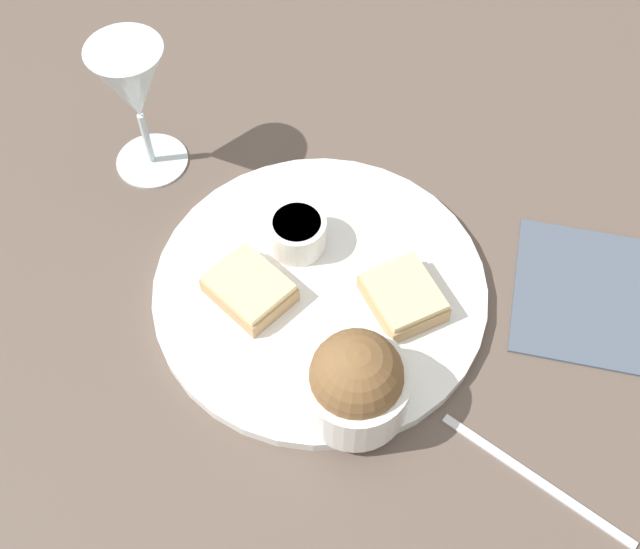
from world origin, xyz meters
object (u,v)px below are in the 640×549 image
Objects in this scene: napkin at (588,294)px; cheese_toast_far at (403,296)px; cheese_toast_near at (249,288)px; salad_bowl at (356,382)px; fork at (536,479)px; wine_glass at (133,89)px; sauce_ramekin at (297,232)px.

cheese_toast_far is at bearing 29.70° from napkin.
napkin is (-0.30, -0.15, -0.02)m from cheese_toast_near.
cheese_toast_far is 0.19m from napkin.
cheese_toast_near is at bearing 25.87° from napkin.
salad_bowl is 0.51× the size of fork.
cheese_toast_near reaches higher than fork.
salad_bowl reaches higher than cheese_toast_near.
cheese_toast_near reaches higher than napkin.
napkin is 1.01× the size of fork.
salad_bowl is 0.51× the size of napkin.
cheese_toast_near is 0.58× the size of wine_glass.
sauce_ramekin is 0.22m from wine_glass.
sauce_ramekin is at bearing 167.88° from wine_glass.
napkin is at bearing -150.30° from cheese_toast_far.
salad_bowl is 0.59× the size of wine_glass.
salad_bowl is at bearing 89.27° from cheese_toast_far.
wine_glass is at bearing -32.55° from cheese_toast_near.
wine_glass is at bearing -11.30° from cheese_toast_far.
wine_glass reaches higher than cheese_toast_far.
napkin is (-0.28, -0.07, -0.03)m from sauce_ramekin.
wine_glass is (0.20, -0.04, 0.07)m from sauce_ramekin.
sauce_ramekin is (0.12, -0.14, -0.02)m from salad_bowl.
salad_bowl reaches higher than sauce_ramekin.
wine_glass is at bearing 3.37° from napkin.
napkin is at bearing -165.93° from sauce_ramekin.
sauce_ramekin is at bearing -9.94° from cheese_toast_far.
cheese_toast_far is 0.52× the size of fork.
cheese_toast_near is at bearing -10.63° from fork.
salad_bowl is at bearing 155.74° from cheese_toast_near.
napkin is at bearing -154.13° from cheese_toast_near.
cheese_toast_far is (-0.14, -0.05, 0.00)m from cheese_toast_near.
cheese_toast_far is at bearing -90.73° from salad_bowl.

